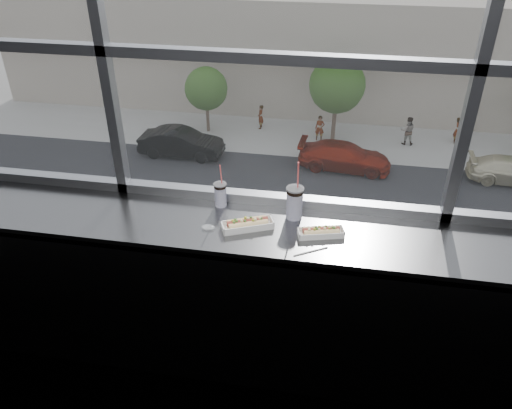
% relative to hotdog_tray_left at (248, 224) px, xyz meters
% --- Properties ---
extents(wall_back_lower, '(6.00, 0.00, 6.00)m').
position_rel_hotdog_tray_left_xyz_m(wall_back_lower, '(0.13, 0.30, -0.58)').
color(wall_back_lower, black).
rests_on(wall_back_lower, ground).
extents(counter, '(6.00, 0.55, 0.06)m').
position_rel_hotdog_tray_left_xyz_m(counter, '(0.13, 0.03, -0.06)').
color(counter, slate).
rests_on(counter, ground).
extents(counter_fascia, '(6.00, 0.04, 1.04)m').
position_rel_hotdog_tray_left_xyz_m(counter_fascia, '(0.13, -0.23, -0.58)').
color(counter_fascia, slate).
rests_on(counter_fascia, ground).
extents(hotdog_tray_left, '(0.31, 0.21, 0.07)m').
position_rel_hotdog_tray_left_xyz_m(hotdog_tray_left, '(0.00, 0.00, 0.00)').
color(hotdog_tray_left, white).
rests_on(hotdog_tray_left, counter).
extents(hotdog_tray_right, '(0.27, 0.15, 0.06)m').
position_rel_hotdog_tray_left_xyz_m(hotdog_tray_right, '(0.42, 0.00, -0.00)').
color(hotdog_tray_right, white).
rests_on(hotdog_tray_right, counter).
extents(soda_cup_left, '(0.08, 0.08, 0.29)m').
position_rel_hotdog_tray_left_xyz_m(soda_cup_left, '(-0.21, 0.22, 0.06)').
color(soda_cup_left, white).
rests_on(soda_cup_left, counter).
extents(soda_cup_right, '(0.10, 0.10, 0.38)m').
position_rel_hotdog_tray_left_xyz_m(soda_cup_right, '(0.25, 0.16, 0.08)').
color(soda_cup_right, white).
rests_on(soda_cup_right, counter).
extents(loose_straw, '(0.18, 0.11, 0.01)m').
position_rel_hotdog_tray_left_xyz_m(loose_straw, '(0.38, -0.16, -0.03)').
color(loose_straw, white).
rests_on(loose_straw, counter).
extents(wrapper, '(0.09, 0.06, 0.02)m').
position_rel_hotdog_tray_left_xyz_m(wrapper, '(-0.22, -0.04, -0.02)').
color(wrapper, silver).
rests_on(wrapper, counter).
extents(plaza_ground, '(120.00, 120.00, 0.00)m').
position_rel_hotdog_tray_left_xyz_m(plaza_ground, '(0.13, 43.80, -12.13)').
color(plaza_ground, gray).
rests_on(plaza_ground, ground).
extents(street_asphalt, '(80.00, 10.00, 0.06)m').
position_rel_hotdog_tray_left_xyz_m(street_asphalt, '(0.13, 20.30, -12.10)').
color(street_asphalt, black).
rests_on(street_asphalt, plaza_ground).
extents(far_sidewalk, '(80.00, 6.00, 0.04)m').
position_rel_hotdog_tray_left_xyz_m(far_sidewalk, '(0.13, 28.30, -12.11)').
color(far_sidewalk, gray).
rests_on(far_sidewalk, plaza_ground).
extents(far_building, '(50.00, 14.00, 8.00)m').
position_rel_hotdog_tray_left_xyz_m(far_building, '(0.13, 38.30, -8.13)').
color(far_building, gray).
rests_on(far_building, plaza_ground).
extents(car_near_c, '(3.02, 6.14, 1.98)m').
position_rel_hotdog_tray_left_xyz_m(car_near_c, '(1.30, 16.30, -11.08)').
color(car_near_c, maroon).
rests_on(car_near_c, street_asphalt).
extents(car_near_b, '(3.42, 6.76, 2.16)m').
position_rel_hotdog_tray_left_xyz_m(car_near_b, '(-6.42, 16.30, -10.99)').
color(car_near_b, black).
rests_on(car_near_b, street_asphalt).
extents(car_far_a, '(2.94, 6.81, 2.25)m').
position_rel_hotdog_tray_left_xyz_m(car_far_a, '(-8.91, 24.30, -10.94)').
color(car_far_a, black).
rests_on(car_far_a, street_asphalt).
extents(car_far_b, '(2.99, 6.37, 2.07)m').
position_rel_hotdog_tray_left_xyz_m(car_far_b, '(0.96, 24.30, -11.03)').
color(car_far_b, '#781002').
rests_on(car_far_b, street_asphalt).
extents(car_near_a, '(3.06, 5.95, 1.90)m').
position_rel_hotdog_tray_left_xyz_m(car_near_a, '(-15.53, 16.30, -11.12)').
color(car_near_a, silver).
rests_on(car_near_a, street_asphalt).
extents(pedestrian_a, '(0.66, 0.88, 1.99)m').
position_rel_hotdog_tray_left_xyz_m(pedestrian_a, '(-4.86, 29.38, -11.10)').
color(pedestrian_a, '#66605B').
rests_on(pedestrian_a, far_sidewalk).
extents(pedestrian_b, '(0.89, 0.67, 2.00)m').
position_rel_hotdog_tray_left_xyz_m(pedestrian_b, '(-0.73, 28.11, -11.09)').
color(pedestrian_b, '#66605B').
rests_on(pedestrian_b, far_sidewalk).
extents(pedestrian_d, '(0.69, 0.92, 2.07)m').
position_rel_hotdog_tray_left_xyz_m(pedestrian_d, '(8.03, 29.28, -11.06)').
color(pedestrian_d, '#66605B').
rests_on(pedestrian_d, far_sidewalk).
extents(pedestrian_c, '(0.99, 0.74, 2.23)m').
position_rel_hotdog_tray_left_xyz_m(pedestrian_c, '(4.84, 28.45, -10.97)').
color(pedestrian_c, '#66605B').
rests_on(pedestrian_c, far_sidewalk).
extents(tree_left, '(2.83, 2.83, 4.43)m').
position_rel_hotdog_tray_left_xyz_m(tree_left, '(-8.30, 28.30, -9.13)').
color(tree_left, '#47382B').
rests_on(tree_left, far_sidewalk).
extents(tree_center, '(3.51, 3.51, 5.48)m').
position_rel_hotdog_tray_left_xyz_m(tree_center, '(0.14, 28.30, -8.41)').
color(tree_center, '#47382B').
rests_on(tree_center, far_sidewalk).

